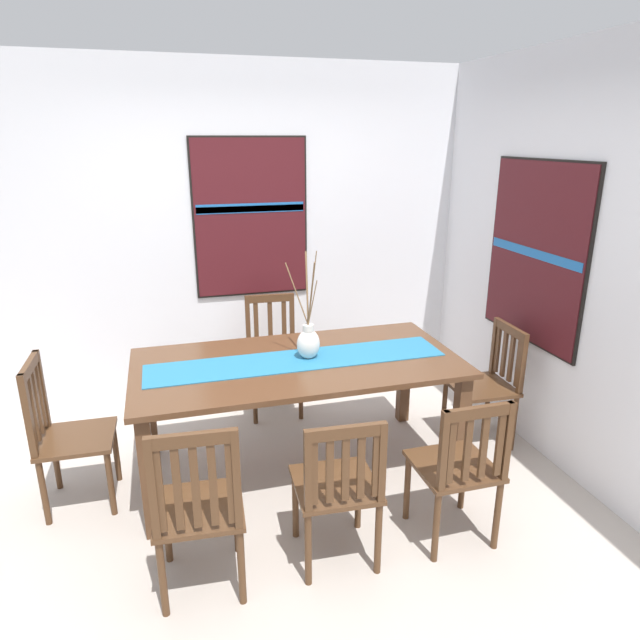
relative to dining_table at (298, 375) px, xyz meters
The scene contains 14 objects.
ground_plane 0.88m from the dining_table, 101.42° to the right, with size 6.40×6.40×0.03m, color #B2A89E.
wall_back 1.49m from the dining_table, 94.58° to the left, with size 6.40×0.12×2.70m, color silver.
wall_side 1.95m from the dining_table, 16.75° to the right, with size 0.12×6.40×2.70m, color silver.
dining_table is the anchor object (origin of this frame).
table_runner 0.10m from the dining_table, 63.43° to the right, with size 1.89×0.36×0.01m, color #236B93.
centerpiece_vase 0.23m from the dining_table, 13.25° to the left, with size 0.20×0.25×0.71m.
chair_0 1.42m from the dining_table, ahead, with size 0.44×0.44×0.88m.
chair_1 1.18m from the dining_table, 127.46° to the right, with size 0.45×0.45×0.95m.
chair_2 1.16m from the dining_table, 54.68° to the right, with size 0.42×0.42×0.88m.
chair_3 1.43m from the dining_table, behind, with size 0.43×0.43×0.94m.
chair_4 0.94m from the dining_table, 91.02° to the right, with size 0.44×0.44×0.87m.
chair_5 0.93m from the dining_table, 88.92° to the left, with size 0.45×0.45×0.93m.
painting_on_back_wall 1.52m from the dining_table, 92.91° to the left, with size 0.92×0.05×1.25m.
painting_on_side_wall 1.82m from the dining_table, ahead, with size 0.05×1.02×1.25m.
Camera 1 is at (-0.66, -2.67, 2.14)m, focal length 31.36 mm.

